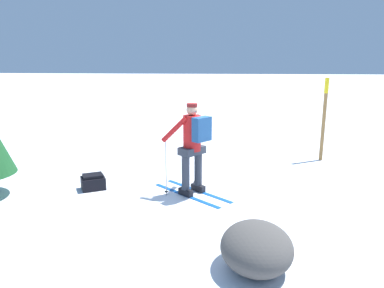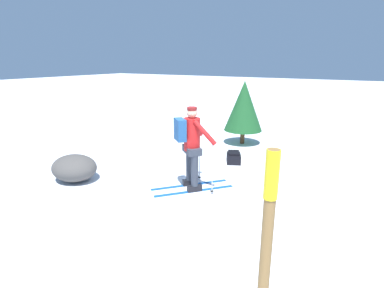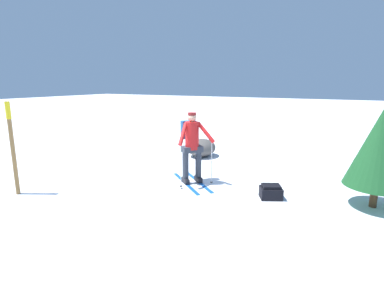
% 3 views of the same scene
% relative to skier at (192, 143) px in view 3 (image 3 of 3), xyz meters
% --- Properties ---
extents(ground_plane, '(80.00, 80.00, 0.00)m').
position_rel_skier_xyz_m(ground_plane, '(0.28, -0.52, -1.00)').
color(ground_plane, white).
extents(skier, '(1.44, 1.56, 1.73)m').
position_rel_skier_xyz_m(skier, '(0.00, 0.00, 0.00)').
color(skier, '#144C9E').
rests_on(skier, ground_plane).
extents(dropped_backpack, '(0.52, 0.56, 0.30)m').
position_rel_skier_xyz_m(dropped_backpack, '(0.13, 1.98, -0.86)').
color(dropped_backpack, black).
rests_on(dropped_backpack, ground_plane).
extents(trail_marker, '(0.10, 0.10, 2.04)m').
position_rel_skier_xyz_m(trail_marker, '(2.49, -3.05, 0.18)').
color(trail_marker, olive).
rests_on(trail_marker, ground_plane).
extents(rock_boulder, '(1.06, 0.90, 0.58)m').
position_rel_skier_xyz_m(rock_boulder, '(-2.49, -0.95, -0.71)').
color(rock_boulder, '#474442').
rests_on(rock_boulder, ground_plane).
extents(pine_tree, '(1.20, 1.20, 2.01)m').
position_rel_skier_xyz_m(pine_tree, '(-0.38, 3.89, 0.22)').
color(pine_tree, '#4C331E').
rests_on(pine_tree, ground_plane).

